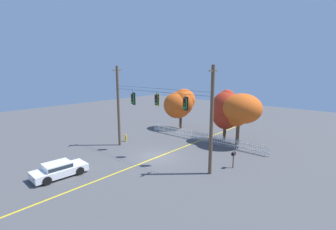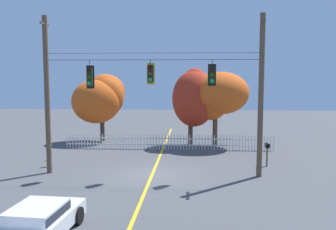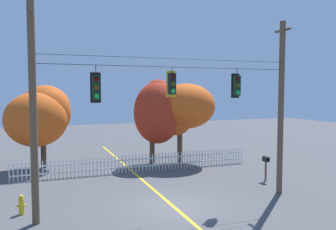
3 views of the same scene
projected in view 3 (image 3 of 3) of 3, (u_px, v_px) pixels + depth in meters
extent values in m
plane|color=#4C4C4F|center=(173.00, 206.00, 15.59)|extent=(80.00, 80.00, 0.00)
cube|color=gold|center=(173.00, 206.00, 15.59)|extent=(0.16, 36.00, 0.01)
cylinder|color=brown|center=(33.00, 114.00, 13.27)|extent=(0.28, 0.28, 8.63)
cylinder|color=brown|center=(281.00, 109.00, 17.31)|extent=(0.28, 0.28, 8.63)
cube|color=brown|center=(30.00, 12.00, 13.00)|extent=(0.10, 1.10, 0.10)
cube|color=brown|center=(283.00, 30.00, 17.05)|extent=(0.10, 1.10, 0.10)
cylinder|color=black|center=(173.00, 67.00, 15.16)|extent=(11.36, 0.02, 0.02)
cylinder|color=black|center=(176.00, 59.00, 14.90)|extent=(11.36, 0.02, 0.02)
cylinder|color=black|center=(96.00, 70.00, 13.99)|extent=(0.03, 0.03, 0.41)
cube|color=black|center=(96.00, 88.00, 14.16)|extent=(0.43, 0.02, 1.25)
cube|color=black|center=(96.00, 88.00, 14.04)|extent=(0.30, 0.24, 1.01)
cylinder|color=#410706|center=(96.00, 79.00, 13.89)|extent=(0.20, 0.03, 0.20)
cube|color=black|center=(97.00, 76.00, 13.84)|extent=(0.22, 0.12, 0.06)
cylinder|color=#463B09|center=(97.00, 88.00, 13.91)|extent=(0.20, 0.03, 0.20)
cube|color=black|center=(97.00, 85.00, 13.86)|extent=(0.22, 0.12, 0.06)
cylinder|color=green|center=(97.00, 96.00, 13.94)|extent=(0.20, 0.03, 0.20)
cube|color=black|center=(97.00, 93.00, 13.89)|extent=(0.22, 0.12, 0.06)
cylinder|color=black|center=(172.00, 70.00, 15.14)|extent=(0.03, 0.03, 0.27)
cube|color=yellow|center=(171.00, 84.00, 15.31)|extent=(0.43, 0.02, 1.16)
cube|color=black|center=(172.00, 84.00, 15.19)|extent=(0.30, 0.24, 0.93)
cylinder|color=#410706|center=(173.00, 77.00, 15.04)|extent=(0.20, 0.03, 0.20)
cube|color=black|center=(174.00, 74.00, 14.99)|extent=(0.22, 0.12, 0.06)
cylinder|color=#463B09|center=(173.00, 84.00, 15.06)|extent=(0.20, 0.03, 0.20)
cube|color=black|center=(174.00, 81.00, 15.01)|extent=(0.22, 0.12, 0.06)
cylinder|color=green|center=(173.00, 91.00, 15.08)|extent=(0.20, 0.03, 0.20)
cube|color=black|center=(174.00, 88.00, 15.03)|extent=(0.22, 0.12, 0.06)
cylinder|color=black|center=(237.00, 72.00, 16.29)|extent=(0.03, 0.03, 0.33)
cube|color=black|center=(235.00, 86.00, 16.46)|extent=(0.43, 0.02, 1.16)
cube|color=black|center=(237.00, 86.00, 16.34)|extent=(0.30, 0.24, 0.93)
cylinder|color=#410706|center=(238.00, 79.00, 16.19)|extent=(0.20, 0.03, 0.20)
cube|color=black|center=(239.00, 76.00, 16.14)|extent=(0.22, 0.12, 0.06)
cylinder|color=#463B09|center=(238.00, 86.00, 16.21)|extent=(0.20, 0.03, 0.20)
cube|color=black|center=(239.00, 83.00, 16.16)|extent=(0.22, 0.12, 0.06)
cylinder|color=green|center=(238.00, 92.00, 16.23)|extent=(0.20, 0.03, 0.20)
cube|color=black|center=(239.00, 90.00, 16.18)|extent=(0.22, 0.12, 0.06)
cube|color=silver|center=(9.00, 173.00, 19.63)|extent=(0.06, 0.04, 1.11)
cube|color=silver|center=(13.00, 173.00, 19.71)|extent=(0.06, 0.04, 1.11)
cube|color=silver|center=(18.00, 172.00, 19.79)|extent=(0.06, 0.04, 1.11)
cube|color=silver|center=(22.00, 172.00, 19.87)|extent=(0.06, 0.04, 1.11)
cube|color=silver|center=(26.00, 172.00, 19.95)|extent=(0.06, 0.04, 1.11)
cube|color=silver|center=(30.00, 171.00, 20.03)|extent=(0.06, 0.04, 1.11)
cube|color=silver|center=(35.00, 171.00, 20.10)|extent=(0.06, 0.04, 1.11)
cube|color=silver|center=(39.00, 171.00, 20.18)|extent=(0.06, 0.04, 1.11)
cube|color=silver|center=(43.00, 170.00, 20.26)|extent=(0.06, 0.04, 1.11)
cube|color=silver|center=(47.00, 170.00, 20.34)|extent=(0.06, 0.04, 1.11)
cube|color=silver|center=(51.00, 170.00, 20.42)|extent=(0.06, 0.04, 1.11)
cube|color=silver|center=(55.00, 169.00, 20.50)|extent=(0.06, 0.04, 1.11)
cube|color=silver|center=(59.00, 169.00, 20.58)|extent=(0.06, 0.04, 1.11)
cube|color=silver|center=(63.00, 169.00, 20.66)|extent=(0.06, 0.04, 1.11)
cube|color=silver|center=(67.00, 169.00, 20.73)|extent=(0.06, 0.04, 1.11)
cube|color=silver|center=(71.00, 168.00, 20.81)|extent=(0.06, 0.04, 1.11)
cube|color=silver|center=(74.00, 168.00, 20.89)|extent=(0.06, 0.04, 1.11)
cube|color=silver|center=(78.00, 168.00, 20.97)|extent=(0.06, 0.04, 1.11)
cube|color=silver|center=(82.00, 167.00, 21.05)|extent=(0.06, 0.04, 1.11)
cube|color=silver|center=(86.00, 167.00, 21.13)|extent=(0.06, 0.04, 1.11)
cube|color=silver|center=(90.00, 167.00, 21.21)|extent=(0.06, 0.04, 1.11)
cube|color=silver|center=(93.00, 167.00, 21.29)|extent=(0.06, 0.04, 1.11)
cube|color=silver|center=(97.00, 166.00, 21.37)|extent=(0.06, 0.04, 1.11)
cube|color=silver|center=(101.00, 166.00, 21.44)|extent=(0.06, 0.04, 1.11)
cube|color=silver|center=(104.00, 166.00, 21.52)|extent=(0.06, 0.04, 1.11)
cube|color=silver|center=(108.00, 165.00, 21.60)|extent=(0.06, 0.04, 1.11)
cube|color=silver|center=(112.00, 165.00, 21.68)|extent=(0.06, 0.04, 1.11)
cube|color=silver|center=(115.00, 165.00, 21.76)|extent=(0.06, 0.04, 1.11)
cube|color=silver|center=(119.00, 165.00, 21.84)|extent=(0.06, 0.04, 1.11)
cube|color=silver|center=(122.00, 164.00, 21.92)|extent=(0.06, 0.04, 1.11)
cube|color=silver|center=(126.00, 164.00, 22.00)|extent=(0.06, 0.04, 1.11)
cube|color=silver|center=(129.00, 164.00, 22.08)|extent=(0.06, 0.04, 1.11)
cube|color=silver|center=(133.00, 164.00, 22.15)|extent=(0.06, 0.04, 1.11)
cube|color=silver|center=(136.00, 163.00, 22.23)|extent=(0.06, 0.04, 1.11)
cube|color=silver|center=(139.00, 163.00, 22.31)|extent=(0.06, 0.04, 1.11)
cube|color=silver|center=(143.00, 163.00, 22.39)|extent=(0.06, 0.04, 1.11)
cube|color=silver|center=(146.00, 163.00, 22.47)|extent=(0.06, 0.04, 1.11)
cube|color=silver|center=(149.00, 162.00, 22.55)|extent=(0.06, 0.04, 1.11)
cube|color=silver|center=(153.00, 162.00, 22.63)|extent=(0.06, 0.04, 1.11)
cube|color=silver|center=(156.00, 162.00, 22.71)|extent=(0.06, 0.04, 1.11)
cube|color=silver|center=(159.00, 162.00, 22.79)|extent=(0.06, 0.04, 1.11)
cube|color=silver|center=(162.00, 161.00, 22.86)|extent=(0.06, 0.04, 1.11)
cube|color=silver|center=(166.00, 161.00, 22.94)|extent=(0.06, 0.04, 1.11)
cube|color=silver|center=(169.00, 161.00, 23.02)|extent=(0.06, 0.04, 1.11)
cube|color=silver|center=(172.00, 161.00, 23.10)|extent=(0.06, 0.04, 1.11)
cube|color=silver|center=(175.00, 160.00, 23.18)|extent=(0.06, 0.04, 1.11)
cube|color=silver|center=(178.00, 160.00, 23.26)|extent=(0.06, 0.04, 1.11)
cube|color=silver|center=(181.00, 160.00, 23.34)|extent=(0.06, 0.04, 1.11)
cube|color=silver|center=(184.00, 160.00, 23.42)|extent=(0.06, 0.04, 1.11)
cube|color=silver|center=(187.00, 159.00, 23.50)|extent=(0.06, 0.04, 1.11)
cube|color=silver|center=(190.00, 159.00, 23.57)|extent=(0.06, 0.04, 1.11)
cube|color=silver|center=(193.00, 159.00, 23.65)|extent=(0.06, 0.04, 1.11)
cube|color=silver|center=(196.00, 159.00, 23.73)|extent=(0.06, 0.04, 1.11)
cube|color=silver|center=(199.00, 159.00, 23.81)|extent=(0.06, 0.04, 1.11)
cube|color=silver|center=(202.00, 158.00, 23.89)|extent=(0.06, 0.04, 1.11)
cube|color=silver|center=(205.00, 158.00, 23.97)|extent=(0.06, 0.04, 1.11)
cube|color=silver|center=(208.00, 158.00, 24.05)|extent=(0.06, 0.04, 1.11)
cube|color=silver|center=(211.00, 158.00, 24.13)|extent=(0.06, 0.04, 1.11)
cube|color=silver|center=(214.00, 157.00, 24.20)|extent=(0.06, 0.04, 1.11)
cube|color=silver|center=(217.00, 157.00, 24.28)|extent=(0.06, 0.04, 1.11)
cube|color=silver|center=(220.00, 157.00, 24.36)|extent=(0.06, 0.04, 1.11)
cube|color=silver|center=(222.00, 157.00, 24.44)|extent=(0.06, 0.04, 1.11)
cube|color=silver|center=(225.00, 157.00, 24.52)|extent=(0.06, 0.04, 1.11)
cube|color=silver|center=(228.00, 156.00, 24.60)|extent=(0.06, 0.04, 1.11)
cube|color=silver|center=(231.00, 156.00, 24.68)|extent=(0.06, 0.04, 1.11)
cube|color=silver|center=(233.00, 156.00, 24.76)|extent=(0.06, 0.04, 1.11)
cube|color=silver|center=(236.00, 156.00, 24.84)|extent=(0.06, 0.04, 1.11)
cube|color=silver|center=(239.00, 156.00, 24.91)|extent=(0.06, 0.04, 1.11)
cube|color=silver|center=(242.00, 155.00, 24.99)|extent=(0.06, 0.04, 1.11)
cube|color=silver|center=(139.00, 166.00, 22.36)|extent=(15.32, 0.03, 0.08)
cube|color=silver|center=(139.00, 159.00, 22.32)|extent=(15.32, 0.03, 0.08)
cylinder|color=#473828|center=(44.00, 151.00, 23.30)|extent=(0.36, 0.36, 2.33)
ellipsoid|color=#DB5619|center=(36.00, 120.00, 22.74)|extent=(4.05, 3.40, 3.59)
ellipsoid|color=#DB5619|center=(49.00, 113.00, 23.31)|extent=(2.92, 2.42, 3.31)
ellipsoid|color=#DB5619|center=(45.00, 107.00, 23.60)|extent=(3.26, 2.75, 2.98)
cylinder|color=brown|center=(152.00, 147.00, 24.96)|extent=(0.37, 0.37, 2.38)
ellipsoid|color=#B22D19|center=(158.00, 113.00, 24.44)|extent=(3.39, 3.23, 4.38)
ellipsoid|color=#B22D19|center=(158.00, 108.00, 24.52)|extent=(2.60, 2.11, 4.01)
cylinder|color=brown|center=(180.00, 143.00, 25.05)|extent=(0.37, 0.37, 2.83)
ellipsoid|color=#DB5619|center=(176.00, 114.00, 24.82)|extent=(2.62, 2.54, 3.11)
ellipsoid|color=#DB5619|center=(186.00, 106.00, 24.87)|extent=(4.24, 3.91, 3.24)
cylinder|color=gold|center=(21.00, 207.00, 14.58)|extent=(0.22, 0.22, 0.67)
sphere|color=gold|center=(21.00, 197.00, 14.56)|extent=(0.20, 0.20, 0.20)
cylinder|color=gold|center=(18.00, 206.00, 14.53)|extent=(0.08, 0.08, 0.08)
cylinder|color=gold|center=(25.00, 205.00, 14.63)|extent=(0.08, 0.08, 0.08)
cube|color=brown|center=(266.00, 171.00, 20.04)|extent=(0.08, 0.08, 1.12)
cube|color=black|center=(266.00, 160.00, 19.99)|extent=(0.22, 0.44, 0.20)
cylinder|color=black|center=(266.00, 158.00, 19.98)|extent=(0.22, 0.44, 0.22)
cube|color=red|center=(269.00, 158.00, 19.93)|extent=(0.02, 0.08, 0.12)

